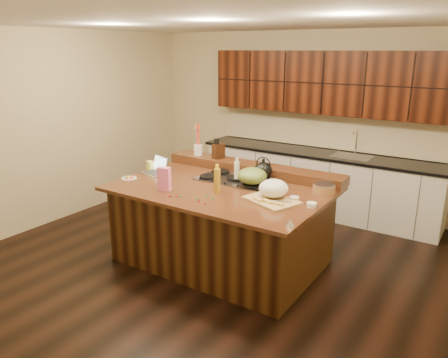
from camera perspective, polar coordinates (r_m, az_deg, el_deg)
The scene contains 31 objects.
room at distance 4.85m, azimuth -0.33°, elevation 3.82°, with size 5.52×5.02×2.72m.
island at distance 5.12m, azimuth -0.31°, elevation -5.89°, with size 2.40×1.60×0.92m.
back_ledge at distance 5.51m, azimuth 3.72°, elevation 1.42°, with size 2.40×0.30×0.12m, color black.
cooktop at distance 5.20m, azimuth 1.52°, elevation -0.02°, with size 0.92×0.52×0.05m.
back_counter at distance 6.74m, azimuth 12.44°, elevation 3.90°, with size 3.70×0.66×2.40m.
kettle at distance 5.13m, azimuth 5.15°, elevation 1.14°, with size 0.21×0.21×0.19m, color black.
green_bowl at distance 4.91m, azimuth 3.70°, elevation 0.42°, with size 0.33×0.33×0.18m, color #536E2C.
laptop at distance 5.54m, azimuth -8.82°, elevation 1.31°, with size 0.37×0.33×0.22m.
oil_bottle at distance 4.71m, azimuth -0.89°, elevation -0.25°, with size 0.07×0.07×0.27m, color #B99020.
vinegar_bottle at distance 5.09m, azimuth 1.68°, elevation 0.92°, with size 0.06×0.06×0.25m, color silver.
wooden_tray at distance 4.54m, azimuth 6.42°, elevation -1.57°, with size 0.63×0.54×0.21m.
ramekin_a at distance 4.42m, azimuth 11.36°, elevation -3.33°, with size 0.10×0.10×0.04m, color white.
ramekin_b at distance 4.55m, azimuth 9.14°, elevation -2.58°, with size 0.10×0.10×0.04m, color white.
ramekin_c at distance 4.63m, azimuth 5.04°, elevation -2.09°, with size 0.10×0.10×0.04m, color white.
strainer_bowl at distance 4.86m, azimuth 12.94°, elevation -1.28°, with size 0.24×0.24×0.09m, color #996B3F.
kitchen_timer at distance 3.92m, azimuth 8.65°, elevation -5.63°, with size 0.08×0.08×0.07m, color silver.
pink_bag at distance 4.84m, azimuth -7.83°, elevation -0.00°, with size 0.14×0.08×0.26m, color pink.
candy_plate at distance 5.39m, azimuth -12.29°, elevation 0.09°, with size 0.18×0.18×0.01m, color white.
package_box at distance 5.68m, azimuth -9.64°, elevation 1.70°, with size 0.09×0.06×0.12m, color #F8EC57.
utensil_crock at distance 5.93m, azimuth -3.39°, elevation 3.82°, with size 0.12×0.12×0.14m, color white.
knife_block at distance 5.74m, azimuth -0.74°, elevation 3.67°, with size 0.10×0.16×0.19m, color black.
gumdrop_0 at distance 4.40m, azimuth -2.49°, elevation -3.25°, with size 0.02×0.02×0.02m, color red.
gumdrop_1 at distance 4.61m, azimuth -2.32°, elevation -2.30°, with size 0.02×0.02×0.02m, color #198C26.
gumdrop_2 at distance 4.67m, azimuth -6.99°, elevation -2.17°, with size 0.02×0.02×0.02m, color red.
gumdrop_3 at distance 4.67m, azimuth -6.94°, elevation -2.17°, with size 0.02×0.02×0.02m, color #198C26.
gumdrop_4 at distance 4.66m, azimuth -7.09°, elevation -2.22°, with size 0.02×0.02×0.02m, color red.
gumdrop_5 at distance 4.64m, azimuth -5.78°, elevation -2.25°, with size 0.02×0.02×0.02m, color #198C26.
gumdrop_6 at distance 4.47m, azimuth -3.31°, elevation -2.94°, with size 0.02×0.02×0.02m, color red.
gumdrop_7 at distance 4.55m, azimuth -3.52°, elevation -2.60°, with size 0.02×0.02×0.02m, color #198C26.
gumdrop_8 at distance 4.66m, azimuth -6.14°, elevation -2.19°, with size 0.02×0.02×0.02m, color red.
gumdrop_9 at distance 4.56m, azimuth -1.47°, elevation -2.50°, with size 0.02×0.02×0.02m, color #198C26.
Camera 1 is at (2.62, -3.93, 2.43)m, focal length 35.00 mm.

